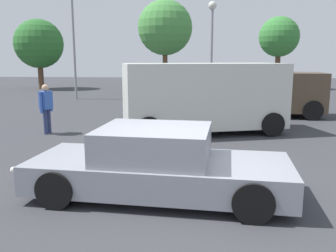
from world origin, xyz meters
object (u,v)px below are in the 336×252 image
object	(u,v)px
sedan_foreground	(158,165)
pedestrian	(46,105)
van_white	(204,96)
light_post_far	(212,33)
light_post_mid	(73,18)
dog	(28,171)
suv_dark	(264,92)

from	to	relation	value
sedan_foreground	pedestrian	xyz separation A→B (m)	(-4.15, 5.13, 0.38)
van_white	light_post_far	world-z (taller)	light_post_far
light_post_mid	light_post_far	bearing A→B (deg)	-8.12
dog	van_white	xyz separation A→B (m)	(3.54, 5.34, 0.95)
sedan_foreground	suv_dark	xyz separation A→B (m)	(3.59, 9.42, 0.45)
van_white	pedestrian	size ratio (longest dim) A/B	3.42
pedestrian	light_post_mid	bearing A→B (deg)	119.14
dog	van_white	bearing A→B (deg)	51.01
suv_dark	light_post_mid	xyz separation A→B (m)	(-10.05, 5.72, 3.71)
van_white	dog	bearing A→B (deg)	-139.07
sedan_foreground	light_post_far	bearing A→B (deg)	89.31
sedan_foreground	light_post_far	size ratio (longest dim) A/B	0.87
suv_dark	light_post_mid	size ratio (longest dim) A/B	0.69
light_post_far	dog	bearing A→B (deg)	-106.86
van_white	light_post_mid	distance (m)	12.49
sedan_foreground	van_white	world-z (taller)	van_white
sedan_foreground	light_post_far	world-z (taller)	light_post_far
sedan_foreground	light_post_mid	bearing A→B (deg)	118.68
dog	suv_dark	bearing A→B (deg)	50.21
light_post_mid	van_white	bearing A→B (deg)	-51.85
pedestrian	light_post_mid	xyz separation A→B (m)	(-2.32, 10.02, 3.77)
van_white	pedestrian	world-z (taller)	van_white
dog	light_post_far	size ratio (longest dim) A/B	0.12
suv_dark	light_post_far	size ratio (longest dim) A/B	0.90
van_white	pedestrian	distance (m)	5.13
dog	light_post_far	xyz separation A→B (m)	(4.13, 13.63, 3.48)
pedestrian	light_post_mid	size ratio (longest dim) A/B	0.23
dog	pedestrian	world-z (taller)	pedestrian
sedan_foreground	suv_dark	size ratio (longest dim) A/B	0.97
light_post_far	pedestrian	bearing A→B (deg)	-122.61
pedestrian	dog	bearing A→B (deg)	-55.86
suv_dark	sedan_foreground	bearing A→B (deg)	72.46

